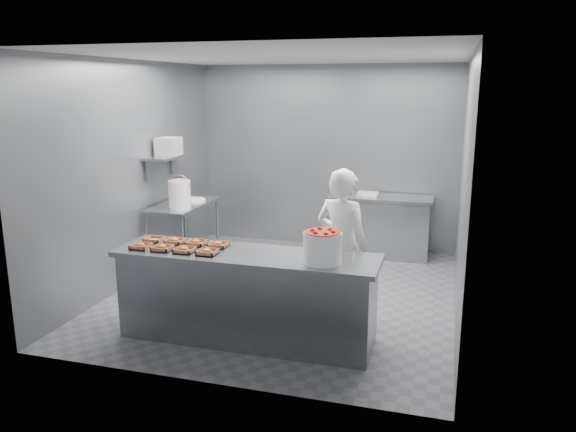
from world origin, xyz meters
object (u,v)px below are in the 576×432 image
(tray_0, at_px, (141,246))
(tray_6, at_px, (196,242))
(worker, at_px, (342,246))
(back_counter, at_px, (380,226))
(tray_4, at_px, (155,239))
(appliance, at_px, (169,146))
(service_counter, at_px, (247,296))
(tray_7, at_px, (218,244))
(glaze_bucket, at_px, (180,194))
(tray_3, at_px, (207,252))
(prep_table, at_px, (184,225))
(strawberry_tub, at_px, (322,246))
(tray_1, at_px, (162,248))
(tray_2, at_px, (185,250))
(tray_5, at_px, (175,241))

(tray_0, distance_m, tray_6, 0.55)
(tray_0, distance_m, worker, 2.06)
(back_counter, xyz_separation_m, tray_4, (-1.96, -3.12, 0.47))
(appliance, bearing_deg, worker, -26.92)
(service_counter, height_order, tray_7, tray_7)
(tray_0, distance_m, tray_7, 0.77)
(tray_0, xyz_separation_m, tray_7, (0.72, 0.27, 0.00))
(tray_4, height_order, glaze_bucket, glaze_bucket)
(worker, height_order, glaze_bucket, worker)
(tray_0, height_order, tray_3, same)
(prep_table, distance_m, strawberry_tub, 3.20)
(tray_6, bearing_deg, worker, 22.71)
(tray_3, relative_size, worker, 0.11)
(service_counter, bearing_deg, strawberry_tub, -6.18)
(back_counter, relative_size, tray_6, 8.01)
(service_counter, relative_size, tray_1, 13.88)
(prep_table, xyz_separation_m, tray_6, (1.06, -1.82, 0.33))
(tray_4, bearing_deg, tray_7, -0.00)
(tray_2, relative_size, tray_6, 1.00)
(worker, distance_m, glaze_bucket, 2.57)
(glaze_bucket, bearing_deg, tray_3, -56.40)
(worker, bearing_deg, tray_1, 46.66)
(tray_6, bearing_deg, service_counter, -12.82)
(tray_0, height_order, tray_7, same)
(tray_3, relative_size, strawberry_tub, 0.53)
(tray_1, xyz_separation_m, glaze_bucket, (-0.73, 1.82, 0.17))
(tray_7, relative_size, appliance, 0.59)
(tray_3, height_order, tray_5, same)
(back_counter, bearing_deg, tray_4, -122.21)
(glaze_bucket, distance_m, appliance, 0.69)
(tray_4, bearing_deg, glaze_bucket, 107.61)
(tray_4, bearing_deg, appliance, 112.71)
(service_counter, relative_size, strawberry_tub, 7.34)
(prep_table, distance_m, worker, 2.76)
(tray_6, bearing_deg, tray_2, -90.00)
(prep_table, relative_size, tray_7, 6.40)
(prep_table, bearing_deg, tray_1, -68.43)
(tray_1, relative_size, worker, 0.11)
(tray_0, relative_size, tray_1, 1.00)
(appliance, bearing_deg, back_counter, 23.73)
(tray_3, distance_m, appliance, 2.66)
(tray_6, bearing_deg, appliance, 124.31)
(back_counter, xyz_separation_m, worker, (-0.09, -2.53, 0.38))
(tray_1, xyz_separation_m, tray_4, (-0.24, 0.27, -0.00))
(tray_7, bearing_deg, service_counter, -21.06)
(back_counter, distance_m, tray_6, 3.48)
(back_counter, relative_size, worker, 0.90)
(tray_7, bearing_deg, back_counter, 68.20)
(tray_0, bearing_deg, prep_table, 105.65)
(tray_3, relative_size, tray_5, 1.00)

